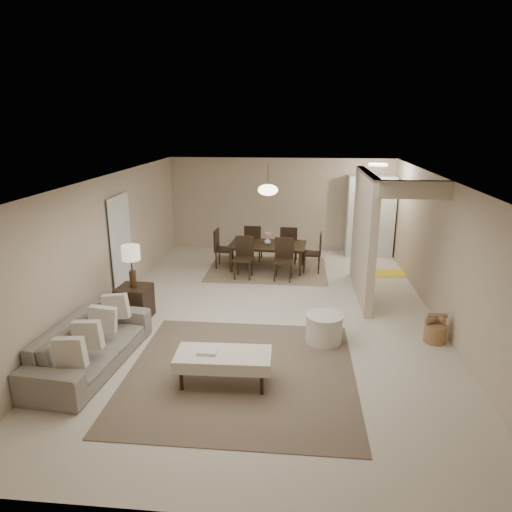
# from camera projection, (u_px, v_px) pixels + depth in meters

# --- Properties ---
(floor) EXTENTS (9.00, 9.00, 0.00)m
(floor) POSITION_uv_depth(u_px,v_px,m) (269.00, 315.00, 8.42)
(floor) COLOR beige
(floor) RESTS_ON ground
(ceiling) EXTENTS (9.00, 9.00, 0.00)m
(ceiling) POSITION_uv_depth(u_px,v_px,m) (270.00, 179.00, 7.71)
(ceiling) COLOR white
(ceiling) RESTS_ON back_wall
(back_wall) EXTENTS (6.00, 0.00, 6.00)m
(back_wall) POSITION_uv_depth(u_px,v_px,m) (280.00, 205.00, 12.36)
(back_wall) COLOR #C4B094
(back_wall) RESTS_ON floor
(left_wall) EXTENTS (0.00, 9.00, 9.00)m
(left_wall) POSITION_uv_depth(u_px,v_px,m) (106.00, 246.00, 8.34)
(left_wall) COLOR #C4B094
(left_wall) RESTS_ON floor
(right_wall) EXTENTS (0.00, 9.00, 9.00)m
(right_wall) POSITION_uv_depth(u_px,v_px,m) (444.00, 254.00, 7.79)
(right_wall) COLOR #C4B094
(right_wall) RESTS_ON floor
(partition) EXTENTS (0.15, 2.50, 2.50)m
(partition) POSITION_uv_depth(u_px,v_px,m) (363.00, 235.00, 9.09)
(partition) COLOR #C4B094
(partition) RESTS_ON floor
(doorway) EXTENTS (0.04, 0.90, 2.04)m
(doorway) POSITION_uv_depth(u_px,v_px,m) (121.00, 249.00, 8.97)
(doorway) COLOR black
(doorway) RESTS_ON floor
(pantry_cabinet) EXTENTS (1.20, 0.55, 2.10)m
(pantry_cabinet) POSITION_uv_depth(u_px,v_px,m) (370.00, 216.00, 11.87)
(pantry_cabinet) COLOR silver
(pantry_cabinet) RESTS_ON floor
(flush_light) EXTENTS (0.44, 0.44, 0.05)m
(flush_light) POSITION_uv_depth(u_px,v_px,m) (378.00, 165.00, 10.56)
(flush_light) COLOR white
(flush_light) RESTS_ON ceiling
(living_rug) EXTENTS (3.20, 3.20, 0.01)m
(living_rug) POSITION_uv_depth(u_px,v_px,m) (241.00, 372.00, 6.50)
(living_rug) COLOR brown
(living_rug) RESTS_ON floor
(sofa) EXTENTS (2.36, 1.09, 0.67)m
(sofa) POSITION_uv_depth(u_px,v_px,m) (91.00, 345.00, 6.60)
(sofa) COLOR gray
(sofa) RESTS_ON floor
(ottoman_bench) EXTENTS (1.30, 0.62, 0.46)m
(ottoman_bench) POSITION_uv_depth(u_px,v_px,m) (223.00, 359.00, 6.13)
(ottoman_bench) COLOR #EDE8CE
(ottoman_bench) RESTS_ON living_rug
(side_table) EXTENTS (0.59, 0.59, 0.61)m
(side_table) POSITION_uv_depth(u_px,v_px,m) (135.00, 302.00, 8.21)
(side_table) COLOR black
(side_table) RESTS_ON floor
(table_lamp) EXTENTS (0.32, 0.32, 0.76)m
(table_lamp) POSITION_uv_depth(u_px,v_px,m) (131.00, 257.00, 7.96)
(table_lamp) COLOR #48331F
(table_lamp) RESTS_ON side_table
(round_pouf) EXTENTS (0.60, 0.60, 0.47)m
(round_pouf) POSITION_uv_depth(u_px,v_px,m) (324.00, 329.00, 7.33)
(round_pouf) COLOR #EDE8CE
(round_pouf) RESTS_ON floor
(wicker_basket) EXTENTS (0.36, 0.36, 0.30)m
(wicker_basket) POSITION_uv_depth(u_px,v_px,m) (435.00, 333.00, 7.37)
(wicker_basket) COLOR brown
(wicker_basket) RESTS_ON floor
(dining_rug) EXTENTS (2.80, 2.10, 0.01)m
(dining_rug) POSITION_uv_depth(u_px,v_px,m) (267.00, 269.00, 10.97)
(dining_rug) COLOR #766049
(dining_rug) RESTS_ON floor
(dining_table) EXTENTS (1.86, 1.12, 0.63)m
(dining_table) POSITION_uv_depth(u_px,v_px,m) (267.00, 257.00, 10.89)
(dining_table) COLOR black
(dining_table) RESTS_ON dining_rug
(dining_chairs) EXTENTS (2.55, 1.91, 0.94)m
(dining_chairs) POSITION_uv_depth(u_px,v_px,m) (267.00, 251.00, 10.84)
(dining_chairs) COLOR black
(dining_chairs) RESTS_ON dining_rug
(vase) EXTENTS (0.20, 0.20, 0.17)m
(vase) POSITION_uv_depth(u_px,v_px,m) (268.00, 241.00, 10.77)
(vase) COLOR white
(vase) RESTS_ON dining_table
(yellow_mat) EXTENTS (1.01, 0.66, 0.01)m
(yellow_mat) POSITION_uv_depth(u_px,v_px,m) (391.00, 273.00, 10.69)
(yellow_mat) COLOR yellow
(yellow_mat) RESTS_ON floor
(pendant_light) EXTENTS (0.46, 0.46, 0.71)m
(pendant_light) POSITION_uv_depth(u_px,v_px,m) (268.00, 190.00, 10.43)
(pendant_light) COLOR #48331F
(pendant_light) RESTS_ON ceiling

